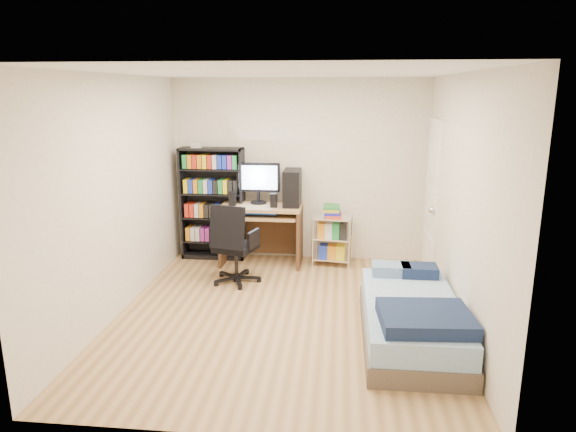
# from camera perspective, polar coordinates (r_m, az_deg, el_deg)

# --- Properties ---
(room) EXTENTS (3.58, 4.08, 2.58)m
(room) POSITION_cam_1_polar(r_m,az_deg,el_deg) (5.19, -0.61, 1.73)
(room) COLOR tan
(room) RESTS_ON ground
(media_shelf) EXTENTS (0.88, 0.29, 1.63)m
(media_shelf) POSITION_cam_1_polar(r_m,az_deg,el_deg) (7.27, -8.37, 1.52)
(media_shelf) COLOR black
(media_shelf) RESTS_ON room
(computer_desk) EXTENTS (1.09, 0.63, 1.38)m
(computer_desk) POSITION_cam_1_polar(r_m,az_deg,el_deg) (7.00, -2.03, 0.68)
(computer_desk) COLOR #9F8051
(computer_desk) RESTS_ON room
(office_chair) EXTENTS (0.75, 0.75, 1.01)m
(office_chair) POSITION_cam_1_polar(r_m,az_deg,el_deg) (6.38, -5.96, -4.65)
(office_chair) COLOR black
(office_chair) RESTS_ON room
(wire_cart) EXTENTS (0.55, 0.43, 0.83)m
(wire_cart) POSITION_cam_1_polar(r_m,az_deg,el_deg) (6.98, 4.99, -1.13)
(wire_cart) COLOR white
(wire_cart) RESTS_ON room
(bed) EXTENTS (0.90, 1.80, 0.51)m
(bed) POSITION_cam_1_polar(r_m,az_deg,el_deg) (5.10, 13.57, -11.01)
(bed) COLOR brown
(bed) RESTS_ON room
(door) EXTENTS (0.12, 0.80, 2.00)m
(door) POSITION_cam_1_polar(r_m,az_deg,el_deg) (6.62, 15.78, 1.66)
(door) COLOR white
(door) RESTS_ON room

